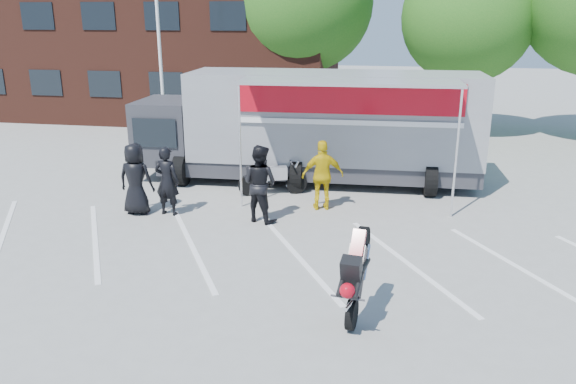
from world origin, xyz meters
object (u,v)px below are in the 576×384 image
(spectator_leather_a, at_px, (136,179))
(spectator_leather_b, at_px, (167,181))
(spectator_leather_c, at_px, (260,183))
(tree_mid, at_px, (468,17))
(stunt_bike_rider, at_px, (358,313))
(transporter_truck, at_px, (317,181))
(parked_motorcycle, at_px, (273,194))
(flagpole, at_px, (164,15))
(tree_left, at_px, (305,3))
(spectator_hivis, at_px, (323,175))

(spectator_leather_a, xyz_separation_m, spectator_leather_b, (0.83, 0.07, -0.03))
(spectator_leather_a, relative_size, spectator_leather_c, 0.96)
(tree_mid, height_order, stunt_bike_rider, tree_mid)
(tree_mid, distance_m, spectator_leather_a, 15.83)
(spectator_leather_b, bearing_deg, transporter_truck, -126.12)
(spectator_leather_a, bearing_deg, spectator_leather_c, -177.88)
(tree_mid, xyz_separation_m, spectator_leather_b, (-8.54, -12.04, -4.03))
(spectator_leather_c, bearing_deg, transporter_truck, -82.20)
(parked_motorcycle, bearing_deg, tree_mid, -51.11)
(flagpole, height_order, transporter_truck, flagpole)
(flagpole, xyz_separation_m, parked_motorcycle, (5.04, -4.85, -5.05))
(flagpole, relative_size, spectator_leather_b, 4.37)
(stunt_bike_rider, height_order, spectator_leather_a, spectator_leather_a)
(tree_mid, distance_m, spectator_leather_c, 14.06)
(tree_left, relative_size, spectator_leather_a, 4.56)
(spectator_leather_b, bearing_deg, spectator_leather_c, -174.21)
(parked_motorcycle, relative_size, stunt_bike_rider, 1.16)
(spectator_leather_b, height_order, spectator_leather_c, spectator_leather_c)
(tree_left, distance_m, stunt_bike_rider, 18.57)
(parked_motorcycle, relative_size, spectator_leather_a, 1.09)
(flagpole, relative_size, spectator_leather_c, 4.05)
(parked_motorcycle, bearing_deg, transporter_truck, -53.10)
(spectator_leather_c, bearing_deg, tree_left, -64.11)
(spectator_leather_a, distance_m, spectator_hivis, 4.92)
(tree_left, distance_m, spectator_leather_b, 13.93)
(tree_mid, height_order, spectator_leather_c, tree_mid)
(parked_motorcycle, xyz_separation_m, spectator_leather_a, (-3.18, -2.26, 0.95))
(flagpole, distance_m, spectator_leather_a, 8.42)
(stunt_bike_rider, relative_size, spectator_leather_a, 0.93)
(transporter_truck, height_order, spectator_leather_a, spectator_leather_a)
(flagpole, xyz_separation_m, tree_left, (4.24, 6.00, 0.51))
(stunt_bike_rider, bearing_deg, tree_mid, 86.55)
(parked_motorcycle, height_order, stunt_bike_rider, stunt_bike_rider)
(parked_motorcycle, bearing_deg, spectator_leather_b, 114.10)
(flagpole, relative_size, transporter_truck, 0.75)
(tree_mid, bearing_deg, parked_motorcycle, -122.18)
(spectator_leather_a, height_order, spectator_leather_b, spectator_leather_a)
(tree_left, xyz_separation_m, spectator_leather_c, (0.94, -13.05, -4.58))
(tree_mid, relative_size, stunt_bike_rider, 4.34)
(transporter_truck, distance_m, spectator_leather_a, 5.82)
(spectator_leather_a, bearing_deg, flagpole, -74.21)
(flagpole, relative_size, stunt_bike_rider, 4.52)
(flagpole, height_order, spectator_leather_a, flagpole)
(flagpole, xyz_separation_m, transporter_truck, (6.13, -3.26, -5.05))
(tree_left, bearing_deg, spectator_leather_b, -96.75)
(transporter_truck, xyz_separation_m, spectator_leather_a, (-4.26, -3.85, 0.95))
(tree_left, relative_size, tree_mid, 1.13)
(flagpole, bearing_deg, parked_motorcycle, -43.89)
(tree_left, xyz_separation_m, spectator_leather_a, (-2.38, -13.11, -4.62))
(tree_left, xyz_separation_m, parked_motorcycle, (0.80, -10.85, -5.57))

